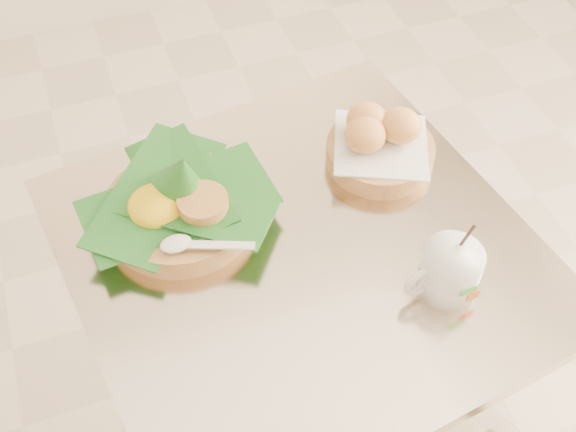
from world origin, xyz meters
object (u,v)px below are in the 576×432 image
object	(u,v)px
bread_basket	(379,143)
coffee_mug	(449,270)
rice_basket	(179,203)
cafe_table	(299,321)

from	to	relation	value
bread_basket	coffee_mug	xyz separation A→B (m)	(-0.02, -0.28, 0.00)
rice_basket	coffee_mug	world-z (taller)	coffee_mug
bread_basket	rice_basket	bearing A→B (deg)	-177.28
cafe_table	bread_basket	bearing A→B (deg)	35.17
cafe_table	coffee_mug	world-z (taller)	coffee_mug
coffee_mug	cafe_table	bearing A→B (deg)	141.36
bread_basket	cafe_table	bearing A→B (deg)	-144.83
bread_basket	coffee_mug	bearing A→B (deg)	-93.20
rice_basket	cafe_table	bearing A→B (deg)	-36.52
rice_basket	coffee_mug	size ratio (longest dim) A/B	1.94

